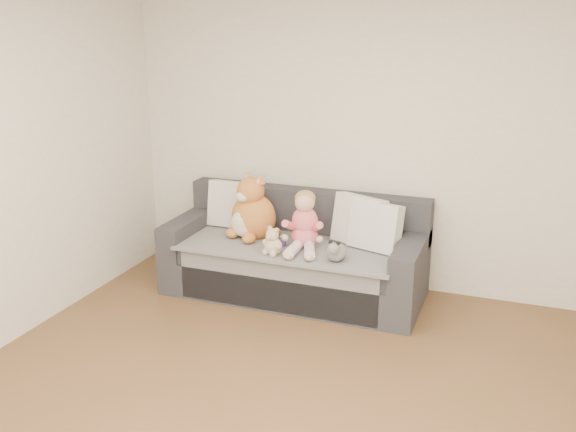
# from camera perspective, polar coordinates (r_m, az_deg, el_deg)

# --- Properties ---
(room_shell) EXTENTS (5.00, 5.00, 5.00)m
(room_shell) POSITION_cam_1_polar(r_m,az_deg,el_deg) (3.61, 0.52, 1.00)
(room_shell) COLOR brown
(room_shell) RESTS_ON ground
(sofa) EXTENTS (2.20, 0.94, 0.85)m
(sofa) POSITION_cam_1_polar(r_m,az_deg,el_deg) (5.58, 0.69, -3.78)
(sofa) COLOR #28282D
(sofa) RESTS_ON ground
(cushion_left) EXTENTS (0.46, 0.21, 0.43)m
(cushion_left) POSITION_cam_1_polar(r_m,az_deg,el_deg) (5.87, -4.89, 1.04)
(cushion_left) COLOR beige
(cushion_left) RESTS_ON sofa
(cushion_right_back) EXTENTS (0.50, 0.37, 0.43)m
(cushion_right_back) POSITION_cam_1_polar(r_m,az_deg,el_deg) (5.41, 6.32, -0.40)
(cushion_right_back) COLOR beige
(cushion_right_back) RESTS_ON sofa
(cushion_right_front) EXTENTS (0.47, 0.31, 0.41)m
(cushion_right_front) POSITION_cam_1_polar(r_m,az_deg,el_deg) (5.31, 7.76, -0.91)
(cushion_right_front) COLOR beige
(cushion_right_front) RESTS_ON sofa
(toddler) EXTENTS (0.34, 0.50, 0.49)m
(toddler) POSITION_cam_1_polar(r_m,az_deg,el_deg) (5.29, 1.45, -0.74)
(toddler) COLOR #F17055
(toddler) RESTS_ON sofa
(plush_cat) EXTENTS (0.46, 0.42, 0.60)m
(plush_cat) POSITION_cam_1_polar(r_m,az_deg,el_deg) (5.55, -3.19, 0.28)
(plush_cat) COLOR #B54D28
(plush_cat) RESTS_ON sofa
(teddy_bear) EXTENTS (0.18, 0.15, 0.24)m
(teddy_bear) POSITION_cam_1_polar(r_m,az_deg,el_deg) (5.17, -1.39, -2.45)
(teddy_bear) COLOR tan
(teddy_bear) RESTS_ON sofa
(plush_cow) EXTENTS (0.16, 0.24, 0.19)m
(plush_cow) POSITION_cam_1_polar(r_m,az_deg,el_deg) (5.05, 4.30, -3.18)
(plush_cow) COLOR white
(plush_cow) RESTS_ON sofa
(sippy_cup) EXTENTS (0.10, 0.06, 0.11)m
(sippy_cup) POSITION_cam_1_polar(r_m,az_deg,el_deg) (5.37, -0.50, -2.11)
(sippy_cup) COLOR #4F338B
(sippy_cup) RESTS_ON sofa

